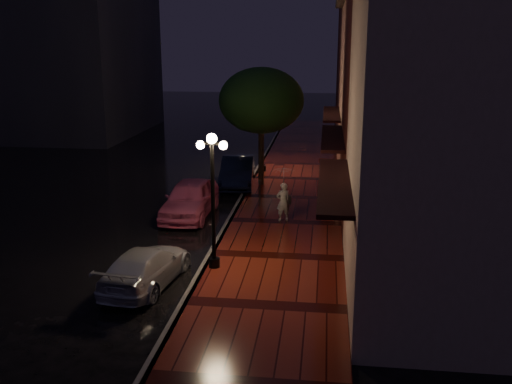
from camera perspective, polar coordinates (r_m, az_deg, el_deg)
The scene contains 15 objects.
ground at distance 23.18m, azimuth -2.66°, elevation -3.11°, with size 120.00×120.00×0.00m, color black.
sidewalk at distance 22.90m, azimuth 2.91°, elevation -3.14°, with size 4.50×60.00×0.15m, color #45110C.
curb at distance 23.15m, azimuth -2.66°, elevation -2.93°, with size 0.25×60.00×0.15m, color #595451.
storefront_near at distance 16.31m, azimuth 18.41°, elevation 3.86°, with size 5.00×8.00×8.50m, color gray.
storefront_mid at distance 24.00m, azimuth 15.03°, elevation 10.44°, with size 5.00×8.00×11.00m, color #511914.
storefront_far at distance 32.00m, azimuth 13.01°, elevation 9.76°, with size 5.00×8.00×9.00m, color #8C5951.
storefront_extra at distance 41.90m, azimuth 11.70°, elevation 11.65°, with size 5.00×12.00×10.00m, color #511914.
streetlamp_near at distance 17.66m, azimuth -4.34°, elevation -0.10°, with size 0.96×0.36×4.31m.
streetlamp_far at distance 31.24m, azimuth 0.69°, elevation 6.51°, with size 0.96×0.36×4.31m.
street_tree at distance 28.04m, azimuth 0.55°, elevation 8.94°, with size 4.16×4.16×5.80m.
pink_car at distance 23.97m, azimuth -6.62°, elevation -0.65°, with size 1.82×4.53×1.55m, color #D65884.
navy_car at distance 28.80m, azimuth -1.85°, elevation 2.03°, with size 1.58×4.53×1.49m, color black.
silver_car at distance 17.57m, azimuth -10.93°, elevation -7.35°, with size 1.65×4.06×1.18m, color #B0AFB7.
woman_with_umbrella at distance 22.61m, azimuth 2.76°, elevation 0.64°, with size 0.91×0.93×2.19m.
parking_meter at distance 24.74m, azimuth 0.40°, elevation 0.16°, with size 0.13×0.12×1.18m.
Camera 1 is at (3.76, -21.72, 7.16)m, focal length 40.00 mm.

